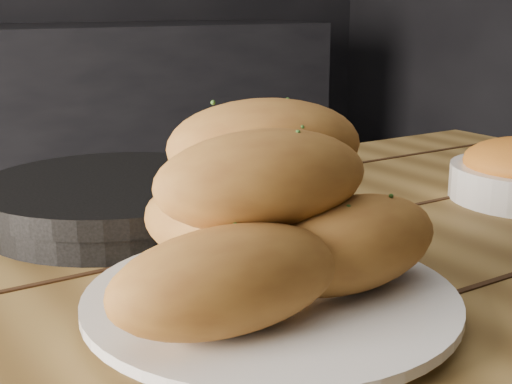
# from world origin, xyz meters

# --- Properties ---
(plate) EXTENTS (0.28, 0.28, 0.02)m
(plate) POSITION_xyz_m (0.02, -0.24, 0.76)
(plate) COLOR silver
(plate) RESTS_ON table
(bread_rolls) EXTENTS (0.28, 0.22, 0.14)m
(bread_rolls) POSITION_xyz_m (0.02, -0.24, 0.83)
(bread_rolls) COLOR #A5702E
(bread_rolls) RESTS_ON plate
(skillet) EXTENTS (0.42, 0.28, 0.05)m
(skillet) POSITION_xyz_m (0.02, 0.04, 0.77)
(skillet) COLOR black
(skillet) RESTS_ON table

